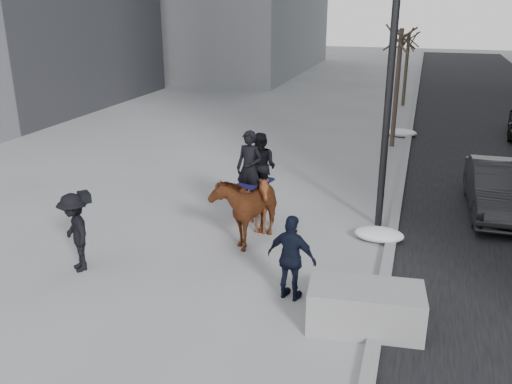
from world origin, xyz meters
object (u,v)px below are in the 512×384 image
(car_near, at_px, (499,189))
(mounted_right, at_px, (260,193))
(mounted_left, at_px, (248,201))
(planter, at_px, (365,308))

(car_near, height_order, mounted_right, mounted_right)
(mounted_left, bearing_deg, planter, -43.74)
(mounted_left, height_order, mounted_right, mounted_left)
(car_near, relative_size, mounted_right, 1.70)
(car_near, xyz_separation_m, mounted_right, (-5.94, -3.04, 0.31))
(car_near, bearing_deg, mounted_right, -154.30)
(mounted_left, bearing_deg, mounted_right, 80.01)
(planter, distance_m, mounted_right, 4.83)
(planter, xyz_separation_m, car_near, (2.86, 6.71, 0.29))
(mounted_right, bearing_deg, planter, -50.08)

